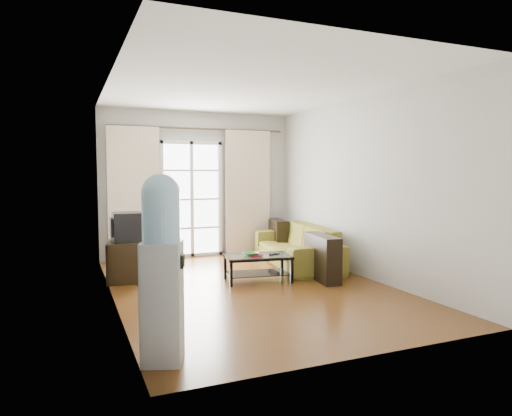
{
  "coord_description": "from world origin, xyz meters",
  "views": [
    {
      "loc": [
        -2.3,
        -5.73,
        1.57
      ],
      "look_at": [
        0.23,
        0.35,
        1.06
      ],
      "focal_mm": 32.0,
      "sensor_mm": 36.0,
      "label": 1
    }
  ],
  "objects_px": {
    "coffee_table": "(258,264)",
    "task_chair": "(157,255)",
    "tv_stand": "(127,260)",
    "sofa": "(296,245)",
    "water_cooler": "(162,265)",
    "crt_tv": "(126,227)"
  },
  "relations": [
    {
      "from": "tv_stand",
      "to": "task_chair",
      "type": "height_order",
      "value": "task_chair"
    },
    {
      "from": "sofa",
      "to": "tv_stand",
      "type": "distance_m",
      "value": 2.81
    },
    {
      "from": "sofa",
      "to": "water_cooler",
      "type": "bearing_deg",
      "value": -34.08
    },
    {
      "from": "task_chair",
      "to": "sofa",
      "type": "bearing_deg",
      "value": -32.82
    },
    {
      "from": "tv_stand",
      "to": "water_cooler",
      "type": "xyz_separation_m",
      "value": [
        -0.09,
        -3.16,
        0.53
      ]
    },
    {
      "from": "coffee_table",
      "to": "tv_stand",
      "type": "relative_size",
      "value": 1.29
    },
    {
      "from": "sofa",
      "to": "tv_stand",
      "type": "height_order",
      "value": "sofa"
    },
    {
      "from": "crt_tv",
      "to": "tv_stand",
      "type": "bearing_deg",
      "value": 105.4
    },
    {
      "from": "tv_stand",
      "to": "crt_tv",
      "type": "relative_size",
      "value": 1.67
    },
    {
      "from": "task_chair",
      "to": "water_cooler",
      "type": "relative_size",
      "value": 0.52
    },
    {
      "from": "crt_tv",
      "to": "task_chair",
      "type": "xyz_separation_m",
      "value": [
        0.52,
        0.48,
        -0.54
      ]
    },
    {
      "from": "tv_stand",
      "to": "crt_tv",
      "type": "bearing_deg",
      "value": -65.59
    },
    {
      "from": "crt_tv",
      "to": "task_chair",
      "type": "distance_m",
      "value": 0.89
    },
    {
      "from": "tv_stand",
      "to": "task_chair",
      "type": "bearing_deg",
      "value": 51.93
    },
    {
      "from": "tv_stand",
      "to": "crt_tv",
      "type": "xyz_separation_m",
      "value": [
        0.0,
        -0.01,
        0.5
      ]
    },
    {
      "from": "tv_stand",
      "to": "task_chair",
      "type": "distance_m",
      "value": 0.7
    },
    {
      "from": "coffee_table",
      "to": "water_cooler",
      "type": "bearing_deg",
      "value": -128.35
    },
    {
      "from": "coffee_table",
      "to": "task_chair",
      "type": "relative_size",
      "value": 1.25
    },
    {
      "from": "task_chair",
      "to": "water_cooler",
      "type": "xyz_separation_m",
      "value": [
        -0.61,
        -3.63,
        0.58
      ]
    },
    {
      "from": "coffee_table",
      "to": "task_chair",
      "type": "bearing_deg",
      "value": 132.52
    },
    {
      "from": "sofa",
      "to": "task_chair",
      "type": "height_order",
      "value": "task_chair"
    },
    {
      "from": "sofa",
      "to": "tv_stand",
      "type": "bearing_deg",
      "value": -81.2
    }
  ]
}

